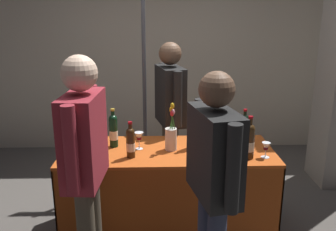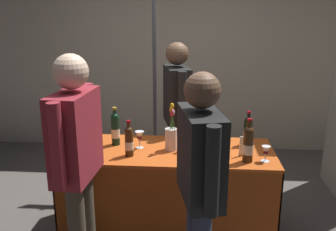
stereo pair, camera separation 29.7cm
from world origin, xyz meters
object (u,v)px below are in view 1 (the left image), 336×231
object	(u,v)px
wine_glass_mid	(139,137)
booth_signpost	(144,53)
display_bottle_0	(131,142)
taster_foreground_right	(214,172)
flower_vase	(171,136)
vendor_presenter	(170,107)
wine_glass_near_vendor	(266,147)
featured_wine_bottle	(244,128)
tasting_table	(168,175)
wine_glass_near_taster	(219,136)

from	to	relation	value
wine_glass_mid	booth_signpost	size ratio (longest dim) A/B	0.06
display_bottle_0	taster_foreground_right	distance (m)	0.87
flower_vase	vendor_presenter	world-z (taller)	vendor_presenter
wine_glass_near_vendor	taster_foreground_right	world-z (taller)	taster_foreground_right
featured_wine_bottle	flower_vase	distance (m)	0.68
vendor_presenter	flower_vase	bearing A→B (deg)	-14.18
wine_glass_mid	taster_foreground_right	distance (m)	0.98
wine_glass_near_vendor	wine_glass_mid	size ratio (longest dim) A/B	0.85
tasting_table	taster_foreground_right	world-z (taller)	taster_foreground_right
featured_wine_bottle	vendor_presenter	distance (m)	0.80
tasting_table	taster_foreground_right	distance (m)	0.95
display_bottle_0	wine_glass_mid	bearing A→B (deg)	72.29
featured_wine_bottle	booth_signpost	xyz separation A→B (m)	(-0.91, 0.91, 0.56)
wine_glass_mid	wine_glass_near_taster	size ratio (longest dim) A/B	1.13
display_bottle_0	vendor_presenter	bearing A→B (deg)	66.97
display_bottle_0	booth_signpost	bearing A→B (deg)	86.76
wine_glass_near_vendor	vendor_presenter	distance (m)	1.11
wine_glass_near_taster	booth_signpost	distance (m)	1.36
taster_foreground_right	booth_signpost	size ratio (longest dim) A/B	0.66
flower_vase	vendor_presenter	size ratio (longest dim) A/B	0.26
vendor_presenter	taster_foreground_right	distance (m)	1.48
flower_vase	vendor_presenter	bearing A→B (deg)	88.82
featured_wine_bottle	display_bottle_0	bearing A→B (deg)	-161.44
vendor_presenter	taster_foreground_right	xyz separation A→B (m)	(0.22, -1.46, -0.03)
booth_signpost	taster_foreground_right	bearing A→B (deg)	-75.64
featured_wine_bottle	wine_glass_near_taster	world-z (taller)	featured_wine_bottle
display_bottle_0	flower_vase	size ratio (longest dim) A/B	0.72
wine_glass_near_taster	taster_foreground_right	distance (m)	0.91
wine_glass_near_taster	display_bottle_0	bearing A→B (deg)	-163.31
display_bottle_0	wine_glass_near_taster	size ratio (longest dim) A/B	2.26
flower_vase	vendor_presenter	distance (m)	0.65
wine_glass_near_taster	taster_foreground_right	world-z (taller)	taster_foreground_right
tasting_table	flower_vase	xyz separation A→B (m)	(0.03, -0.00, 0.36)
wine_glass_near_taster	booth_signpost	size ratio (longest dim) A/B	0.06
tasting_table	wine_glass_mid	size ratio (longest dim) A/B	11.99
featured_wine_bottle	wine_glass_mid	xyz separation A→B (m)	(-0.92, -0.15, -0.02)
vendor_presenter	taster_foreground_right	world-z (taller)	vendor_presenter
vendor_presenter	wine_glass_near_vendor	bearing A→B (deg)	28.41
wine_glass_near_vendor	booth_signpost	size ratio (longest dim) A/B	0.05
vendor_presenter	display_bottle_0	bearing A→B (deg)	-36.03
featured_wine_bottle	display_bottle_0	distance (m)	1.03
wine_glass_near_taster	vendor_presenter	distance (m)	0.71
display_bottle_0	wine_glass_mid	size ratio (longest dim) A/B	2.01
featured_wine_bottle	vendor_presenter	size ratio (longest dim) A/B	0.19
tasting_table	taster_foreground_right	xyz separation A→B (m)	(0.26, -0.82, 0.41)
display_bottle_0	booth_signpost	xyz separation A→B (m)	(0.07, 1.24, 0.56)
wine_glass_mid	display_bottle_0	bearing A→B (deg)	-107.71
tasting_table	wine_glass_near_taster	xyz separation A→B (m)	(0.44, 0.07, 0.33)
vendor_presenter	booth_signpost	world-z (taller)	booth_signpost
wine_glass_mid	wine_glass_near_taster	bearing A→B (deg)	3.61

